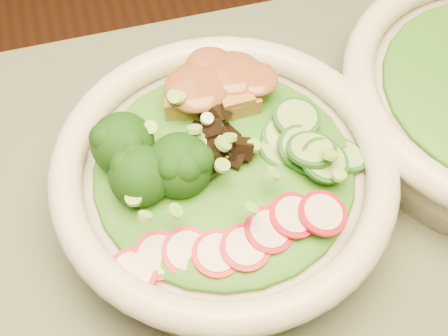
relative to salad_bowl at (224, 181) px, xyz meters
name	(u,v)px	position (x,y,z in m)	size (l,w,h in m)	color
salad_bowl	(224,181)	(0.00, 0.00, 0.00)	(0.28, 0.28, 0.08)	silver
lettuce_bed	(224,167)	(0.00, 0.00, 0.02)	(0.22, 0.22, 0.03)	#205F14
broccoli_florets	(141,169)	(-0.07, 0.00, 0.04)	(0.08, 0.07, 0.05)	black
radish_slices	(243,241)	(0.00, -0.07, 0.03)	(0.12, 0.04, 0.02)	#AA0D1F
cucumber_slices	(308,149)	(0.07, -0.01, 0.03)	(0.07, 0.07, 0.04)	#99CA70
mushroom_heap	(222,144)	(0.00, 0.01, 0.04)	(0.07, 0.07, 0.04)	black
tofu_cubes	(214,94)	(0.01, 0.07, 0.03)	(0.09, 0.06, 0.04)	olive
peanut_sauce	(214,84)	(0.01, 0.07, 0.05)	(0.07, 0.06, 0.02)	brown
scallion_garnish	(224,149)	(0.00, 0.00, 0.05)	(0.20, 0.20, 0.03)	#6EB13E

